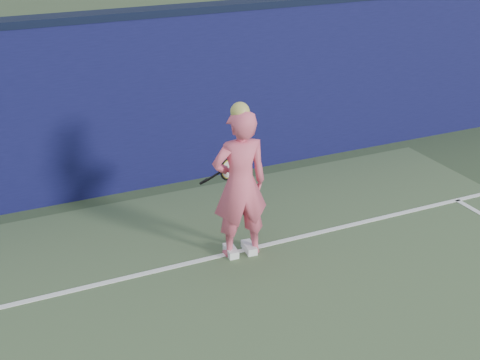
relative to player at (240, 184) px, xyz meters
name	(u,v)px	position (x,y,z in m)	size (l,w,h in m)	color
backstop_wall	(77,113)	(-1.34, 2.52, 0.31)	(24.00, 0.40, 2.50)	#0C0D37
wall_cap	(67,19)	(-1.34, 2.52, 1.61)	(24.00, 0.42, 0.10)	black
player	(240,184)	(0.00, 0.00, 0.00)	(0.71, 0.50, 1.94)	#DC556E
racket	(226,170)	(0.03, 0.47, -0.01)	(0.54, 0.16, 0.29)	black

